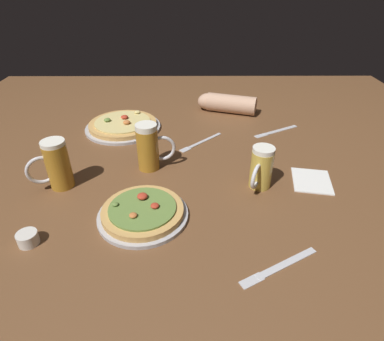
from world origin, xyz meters
The scene contains 12 objects.
ground_plane centered at (0.00, 0.00, -0.01)m, with size 2.40×2.40×0.03m, color brown.
pizza_plate_near centered at (-0.14, -0.22, 0.02)m, with size 0.26×0.26×0.05m.
pizza_plate_far centered at (-0.30, 0.38, 0.02)m, with size 0.33×0.33×0.05m.
beer_mug_dark centered at (0.22, -0.07, 0.07)m, with size 0.08×0.12×0.14m.
beer_mug_amber centered at (-0.14, 0.05, 0.08)m, with size 0.14×0.08×0.17m.
beer_mug_pale centered at (-0.43, -0.06, 0.08)m, with size 0.13×0.09×0.17m.
ramekin_sauce centered at (-0.42, -0.32, 0.02)m, with size 0.05×0.05×0.03m, color silver.
napkin_folded centered at (0.41, -0.04, 0.00)m, with size 0.12×0.15×0.01m, color white.
fork_left centered at (0.04, 0.24, 0.00)m, with size 0.18×0.17×0.01m.
knife_right centered at (0.21, -0.41, 0.00)m, with size 0.21×0.13×0.01m.
knife_spare centered at (0.38, 0.35, 0.00)m, with size 0.21×0.13×0.01m.
diner_arm centered at (0.17, 0.58, 0.04)m, with size 0.29×0.16×0.09m.
Camera 1 is at (-0.00, -0.94, 0.61)m, focal length 30.18 mm.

